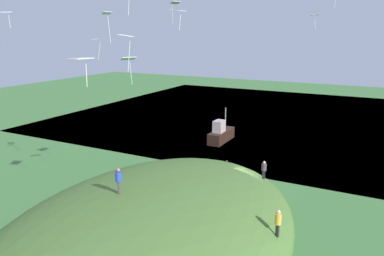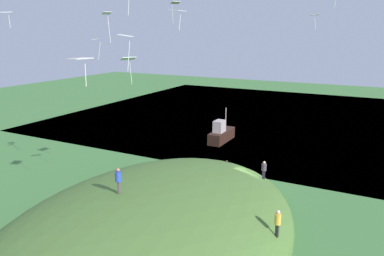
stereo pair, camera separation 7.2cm
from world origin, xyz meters
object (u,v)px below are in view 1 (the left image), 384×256
Objects in this scene: boat_on_lake at (221,134)px; kite_5 at (315,15)px; kite_1 at (178,11)px; person_on_hilltop at (278,220)px; kite_9 at (129,60)px; kite_12 at (107,17)px; kite_4 at (96,41)px; kite_8 at (127,37)px; person_watching_kites at (264,168)px; kite_3 at (175,4)px; kite_2 at (81,60)px; person_with_child at (119,178)px; mooring_post at (227,166)px; kite_11 at (6,13)px.

kite_5 reaches higher than boat_on_lake.
kite_1 is at bearing -34.57° from kite_5.
person_on_hilltop is at bearing 3.81° from kite_5.
kite_9 reaches higher than person_on_hilltop.
kite_1 is 5.49m from kite_12.
kite_4 is 0.89× the size of kite_8.
kite_4 is at bearing -125.73° from kite_9.
kite_12 reaches higher than person_on_hilltop.
kite_3 is (-3.35, -10.62, 13.98)m from person_watching_kites.
kite_2 is 23.58m from kite_3.
person_with_child is 1.13× the size of person_watching_kites.
kite_1 is at bearing 4.39° from mooring_post.
kite_1 is 5.16m from kite_9.
kite_12 is 19.48m from mooring_post.
boat_on_lake is 5.30× the size of kite_11.
kite_3 is at bearing -159.19° from kite_2.
kite_2 is 0.52× the size of kite_8.
person_on_hilltop is 18.22m from kite_12.
kite_5 reaches higher than kite_2.
kite_3 reaches higher than kite_1.
person_with_child is 1.79× the size of kite_11.
person_watching_kites is at bearing 72.47° from kite_3.
boat_on_lake is 35.72m from kite_2.
kite_2 is 0.58× the size of kite_9.
person_watching_kites is at bearing 49.90° from mooring_post.
boat_on_lake is 2.46× the size of kite_12.
person_watching_kites is 0.78× the size of kite_3.
kite_5 reaches higher than kite_4.
kite_4 is 12.05m from kite_11.
person_on_hilltop is at bearing 93.43° from person_with_child.
kite_11 is at bearing -25.67° from mooring_post.
person_watching_kites is (-11.03, 6.84, -1.76)m from person_with_child.
kite_11 reaches higher than kite_4.
kite_1 is at bearing 96.31° from kite_12.
kite_2 is 0.56× the size of kite_3.
kite_1 is at bearing 13.64° from person_on_hilltop.
person_watching_kites is at bearing 148.85° from kite_1.
kite_5 is at bearing -63.68° from person_on_hilltop.
kite_4 is 19.89m from kite_5.
person_on_hilltop is at bearing 50.21° from kite_3.
mooring_post is at bearing 25.93° from boat_on_lake.
kite_2 is 26.10m from mooring_post.
kite_12 is at bearing -49.11° from kite_5.
kite_2 is 22.02m from kite_4.
kite_1 is 0.62× the size of kite_12.
kite_4 reaches higher than mooring_post.
kite_1 is 0.68× the size of kite_4.
boat_on_lake is 24.55m from kite_9.
kite_2 is at bearing 12.91° from boat_on_lake.
person_with_child is 12.87m from kite_11.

